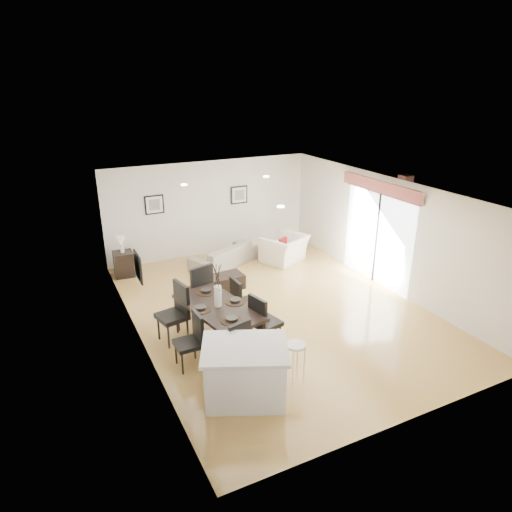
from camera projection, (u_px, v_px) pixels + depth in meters
name	position (u px, v px, depth m)	size (l,w,h in m)	color
ground	(276.00, 309.00, 10.19)	(8.00, 8.00, 0.00)	tan
wall_back	(210.00, 208.00, 13.04)	(6.00, 0.04, 2.70)	silver
wall_front	(415.00, 345.00, 6.36)	(6.00, 0.04, 2.70)	silver
wall_left	(136.00, 278.00, 8.47)	(0.04, 8.00, 2.70)	silver
wall_right	(387.00, 233.00, 10.93)	(0.04, 8.00, 2.70)	silver
ceiling	(278.00, 191.00, 9.21)	(6.00, 8.00, 0.02)	white
sofa	(224.00, 255.00, 12.49)	(1.99, 0.78, 0.58)	gray
armchair	(284.00, 249.00, 12.73)	(1.16, 1.01, 0.75)	white
courtyard_plant_a	(466.00, 255.00, 12.46)	(0.56, 0.48, 0.62)	#3E5C27
courtyard_plant_b	(441.00, 245.00, 13.20)	(0.36, 0.36, 0.65)	#3E5C27
dining_table	(218.00, 310.00, 8.64)	(1.31, 2.08, 0.81)	black
dining_chair_wnear	(193.00, 337.00, 8.02)	(0.47, 0.47, 1.02)	black
dining_chair_wfar	(176.00, 309.00, 8.81)	(0.62, 0.62, 1.17)	black
dining_chair_enear	(262.00, 319.00, 8.54)	(0.59, 0.59, 1.09)	black
dining_chair_efar	(241.00, 299.00, 9.38)	(0.48, 0.48, 1.03)	black
dining_chair_head	(244.00, 349.00, 7.69)	(0.55, 0.55, 1.01)	black
dining_chair_foot	(199.00, 288.00, 9.67)	(0.67, 0.67, 1.20)	black
vase	(218.00, 289.00, 8.49)	(1.10, 1.69, 0.86)	white
coffee_table	(225.00, 282.00, 11.14)	(0.88, 0.53, 0.35)	black
side_table	(124.00, 264.00, 11.83)	(0.49, 0.49, 0.65)	black
table_lamp	(121.00, 242.00, 11.61)	(0.23, 0.23, 0.43)	white
cushion	(283.00, 243.00, 12.52)	(0.31, 0.10, 0.31)	maroon
kitchen_island	(245.00, 372.00, 7.23)	(1.65, 1.49, 0.94)	white
bar_stool	(296.00, 349.00, 7.55)	(0.33, 0.33, 0.73)	white
framed_print_back_left	(154.00, 205.00, 12.25)	(0.52, 0.04, 0.52)	black
framed_print_back_right	(239.00, 195.00, 13.28)	(0.52, 0.04, 0.52)	black
framed_print_left_wall	(138.00, 267.00, 8.20)	(0.04, 0.52, 0.52)	black
sliding_door	(378.00, 218.00, 11.05)	(0.12, 2.70, 2.57)	white
courtyard	(450.00, 223.00, 13.12)	(6.00, 6.00, 2.00)	gray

